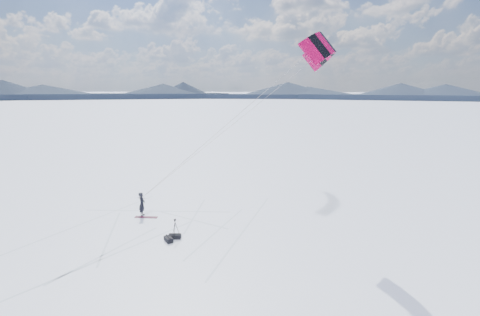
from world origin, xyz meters
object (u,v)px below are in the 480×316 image
(snowboard, at_px, (146,217))
(gear_bag_a, at_px, (175,236))
(gear_bag_b, at_px, (168,239))
(snowkiter, at_px, (143,216))
(tripod, at_px, (175,226))

(snowboard, relative_size, gear_bag_a, 2.02)
(gear_bag_b, bearing_deg, snowkiter, -178.93)
(snowkiter, distance_m, tripod, 5.14)
(tripod, height_order, gear_bag_b, tripod)
(snowboard, distance_m, gear_bag_b, 4.65)
(tripod, xyz_separation_m, gear_bag_b, (-0.25, -0.46, -0.68))
(snowboard, bearing_deg, snowkiter, 138.13)
(snowkiter, bearing_deg, snowboard, -137.00)
(snowboard, height_order, gear_bag_b, gear_bag_b)
(gear_bag_b, bearing_deg, tripod, 104.60)
(tripod, relative_size, gear_bag_b, 1.67)
(snowboard, xyz_separation_m, tripod, (3.64, -2.71, 0.80))
(gear_bag_b, bearing_deg, snowboard, 179.78)
(snowkiter, relative_size, snowboard, 1.07)
(gear_bag_a, distance_m, gear_bag_b, 0.52)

